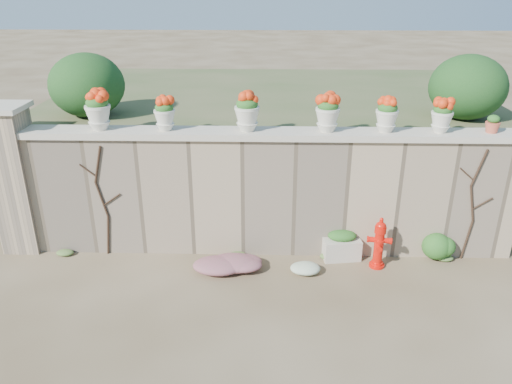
{
  "coord_description": "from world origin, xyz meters",
  "views": [
    {
      "loc": [
        -0.01,
        -5.66,
        4.29
      ],
      "look_at": [
        -0.2,
        1.4,
        1.24
      ],
      "focal_mm": 35.0,
      "sensor_mm": 36.0,
      "label": 1
    }
  ],
  "objects_px": {
    "planter_box": "(341,245)",
    "fire_hydrant": "(379,243)",
    "urn_pot_0": "(98,110)",
    "terracotta_pot": "(493,125)"
  },
  "relations": [
    {
      "from": "fire_hydrant",
      "to": "planter_box",
      "type": "relative_size",
      "value": 1.34
    },
    {
      "from": "planter_box",
      "to": "fire_hydrant",
      "type": "bearing_deg",
      "value": -33.51
    },
    {
      "from": "fire_hydrant",
      "to": "terracotta_pot",
      "type": "height_order",
      "value": "terracotta_pot"
    },
    {
      "from": "fire_hydrant",
      "to": "urn_pot_0",
      "type": "bearing_deg",
      "value": -177.99
    },
    {
      "from": "terracotta_pot",
      "to": "fire_hydrant",
      "type": "bearing_deg",
      "value": -162.79
    },
    {
      "from": "planter_box",
      "to": "urn_pot_0",
      "type": "distance_m",
      "value": 4.43
    },
    {
      "from": "urn_pot_0",
      "to": "terracotta_pot",
      "type": "height_order",
      "value": "urn_pot_0"
    },
    {
      "from": "fire_hydrant",
      "to": "planter_box",
      "type": "bearing_deg",
      "value": 163.18
    },
    {
      "from": "fire_hydrant",
      "to": "urn_pot_0",
      "type": "xyz_separation_m",
      "value": [
        -4.39,
        0.51,
        1.97
      ]
    },
    {
      "from": "planter_box",
      "to": "urn_pot_0",
      "type": "height_order",
      "value": "urn_pot_0"
    }
  ]
}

